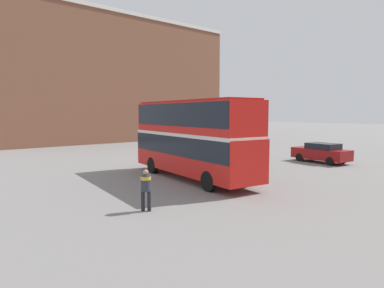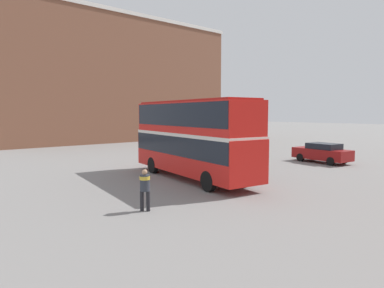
# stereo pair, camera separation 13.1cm
# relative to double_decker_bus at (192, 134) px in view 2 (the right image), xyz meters

# --- Properties ---
(ground_plane) EXTENTS (240.00, 240.00, 0.00)m
(ground_plane) POSITION_rel_double_decker_bus_xyz_m (-0.40, 0.21, -2.74)
(ground_plane) COLOR gray
(building_row_left) EXTENTS (11.34, 34.42, 17.75)m
(building_row_left) POSITION_rel_double_decker_bus_xyz_m (-31.34, 11.32, 6.14)
(building_row_left) COLOR brown
(building_row_left) RESTS_ON ground_plane
(double_decker_bus) EXTENTS (10.66, 3.93, 4.77)m
(double_decker_bus) POSITION_rel_double_decker_bus_xyz_m (0.00, 0.00, 0.00)
(double_decker_bus) COLOR red
(double_decker_bus) RESTS_ON ground_plane
(pedestrian_foreground) EXTENTS (0.60, 0.60, 1.73)m
(pedestrian_foreground) POSITION_rel_double_decker_bus_xyz_m (4.02, -5.95, -1.68)
(pedestrian_foreground) COLOR #232328
(pedestrian_foreground) RESTS_ON ground_plane
(parked_car_kerb_near) EXTENTS (4.75, 2.33, 1.59)m
(parked_car_kerb_near) POSITION_rel_double_decker_bus_xyz_m (1.58, 12.55, -1.92)
(parked_car_kerb_near) COLOR maroon
(parked_car_kerb_near) RESTS_ON ground_plane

